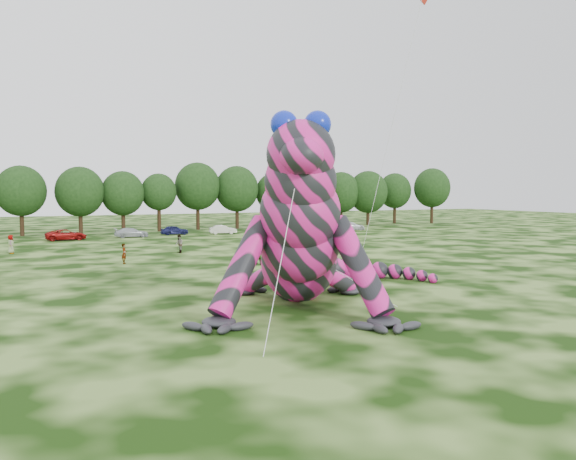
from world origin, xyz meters
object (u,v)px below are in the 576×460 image
(tree_11, at_px, (237,197))
(spectator_5, at_px, (258,254))
(tree_6, at_px, (21,201))
(car_7, at_px, (350,226))
(tree_9, at_px, (159,202))
(car_2, at_px, (66,235))
(flying_kite, at_px, (418,17))
(tree_14, at_px, (341,199))
(tree_15, at_px, (368,198))
(tree_16, at_px, (395,198))
(car_4, at_px, (174,230))
(tree_7, at_px, (80,200))
(tree_8, at_px, (123,202))
(spectator_1, at_px, (179,244))
(tree_17, at_px, (432,196))
(spectator_0, at_px, (124,254))
(car_6, at_px, (305,228))
(tree_10, at_px, (198,196))
(car_5, at_px, (223,230))
(inflatable_gecko, at_px, (298,212))
(spectator_4, at_px, (11,244))
(car_3, at_px, (131,233))
(tree_12, at_px, (274,201))
(tree_13, at_px, (314,197))

(tree_11, xyz_separation_m, spectator_5, (-13.67, -42.44, -4.14))
(tree_6, height_order, car_7, tree_6)
(tree_9, height_order, car_2, tree_9)
(flying_kite, height_order, tree_14, flying_kite)
(tree_15, bearing_deg, tree_16, 12.93)
(car_4, bearing_deg, tree_11, -51.01)
(flying_kite, relative_size, tree_11, 1.96)
(tree_7, xyz_separation_m, tree_9, (11.15, 0.54, -0.40))
(car_2, bearing_deg, tree_8, -44.90)
(spectator_5, relative_size, spectator_1, 1.00)
(tree_17, distance_m, spectator_0, 71.44)
(tree_9, relative_size, car_6, 1.82)
(tree_10, bearing_deg, tree_6, -175.66)
(tree_9, relative_size, car_5, 2.28)
(tree_14, bearing_deg, tree_15, -10.74)
(car_2, height_order, spectator_5, spectator_5)
(tree_9, relative_size, car_2, 1.79)
(car_2, xyz_separation_m, car_5, (20.70, 1.26, -0.04))
(tree_17, bearing_deg, car_6, -162.36)
(car_2, xyz_separation_m, car_4, (14.16, 2.73, -0.03))
(tree_11, height_order, car_6, tree_11)
(inflatable_gecko, bearing_deg, car_6, 87.31)
(car_4, distance_m, spectator_1, 23.41)
(tree_10, relative_size, car_2, 2.17)
(spectator_5, distance_m, spectator_4, 25.73)
(tree_6, distance_m, spectator_0, 36.74)
(tree_16, distance_m, car_2, 59.53)
(tree_7, height_order, spectator_5, tree_7)
(car_3, bearing_deg, tree_17, -80.14)
(tree_10, bearing_deg, flying_kite, -91.09)
(tree_8, distance_m, spectator_1, 30.25)
(tree_8, xyz_separation_m, tree_12, (24.23, 0.75, 0.01))
(car_3, bearing_deg, spectator_1, -176.19)
(spectator_1, bearing_deg, tree_12, 139.10)
(car_2, bearing_deg, tree_15, -82.71)
(car_7, bearing_deg, tree_15, -36.35)
(flying_kite, distance_m, spectator_4, 42.40)
(tree_11, bearing_deg, spectator_4, -142.61)
(flying_kite, distance_m, spectator_0, 29.06)
(tree_9, xyz_separation_m, tree_10, (6.33, 1.23, 0.91))
(tree_13, distance_m, car_5, 21.49)
(tree_10, xyz_separation_m, tree_13, (19.73, -1.45, -0.19))
(tree_10, bearing_deg, car_6, -43.14)
(inflatable_gecko, height_order, tree_9, inflatable_gecko)
(tree_8, distance_m, car_3, 9.82)
(spectator_0, bearing_deg, tree_9, 3.50)
(tree_6, relative_size, tree_17, 0.92)
(inflatable_gecko, height_order, flying_kite, flying_kite)
(car_2, bearing_deg, tree_13, -80.34)
(tree_10, relative_size, spectator_1, 5.87)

